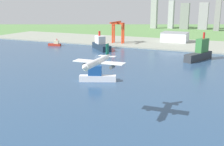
# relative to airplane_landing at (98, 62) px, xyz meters

# --- Properties ---
(ground_plane) EXTENTS (2400.00, 2400.00, 0.00)m
(ground_plane) POSITION_rel_airplane_landing_xyz_m (-7.87, 173.09, -40.38)
(ground_plane) COLOR #5E8D4D
(water_bay) EXTENTS (840.00, 360.00, 0.15)m
(water_bay) POSITION_rel_airplane_landing_xyz_m (-7.87, 113.09, -40.30)
(water_bay) COLOR #2D4C70
(water_bay) RESTS_ON ground
(industrial_pier) EXTENTS (840.00, 140.00, 2.50)m
(industrial_pier) POSITION_rel_airplane_landing_xyz_m (-7.87, 363.09, -39.13)
(industrial_pier) COLOR #969A8B
(industrial_pier) RESTS_ON ground
(airplane_landing) EXTENTS (33.64, 38.71, 12.94)m
(airplane_landing) POSITION_rel_airplane_landing_xyz_m (0.00, 0.00, 0.00)
(airplane_landing) COLOR white
(cargo_ship) EXTENTS (51.40, 51.22, 29.87)m
(cargo_ship) POSITION_rel_airplane_landing_xyz_m (-127.92, 258.55, -32.11)
(cargo_ship) COLOR #192838
(cargo_ship) RESTS_ON water_bay
(container_barge) EXTENTS (31.16, 53.34, 37.13)m
(container_barge) POSITION_rel_airplane_landing_xyz_m (33.69, 235.77, -29.84)
(container_barge) COLOR #2D3338
(container_barge) RESTS_ON water_bay
(tugboat_small) EXTENTS (24.03, 10.93, 13.12)m
(tugboat_small) POSITION_rel_airplane_landing_xyz_m (-221.25, 258.91, -36.65)
(tugboat_small) COLOR #B22D1E
(tugboat_small) RESTS_ON water_bay
(ferry_boat) EXTENTS (36.12, 20.60, 20.81)m
(ferry_boat) POSITION_rel_airplane_landing_xyz_m (-45.27, 84.81, -34.48)
(ferry_boat) COLOR white
(ferry_boat) RESTS_ON water_bay
(port_crane_red) EXTENTS (21.96, 46.30, 40.68)m
(port_crane_red) POSITION_rel_airplane_landing_xyz_m (-125.58, 323.35, -8.79)
(port_crane_red) COLOR red
(port_crane_red) RESTS_ON industrial_pier
(warehouse_main) EXTENTS (49.46, 37.71, 18.43)m
(warehouse_main) POSITION_rel_airplane_landing_xyz_m (-31.87, 387.72, -28.64)
(warehouse_main) COLOR silver
(warehouse_main) RESTS_ON industrial_pier
(distant_skyline) EXTENTS (370.38, 62.42, 157.62)m
(distant_skyline) POSITION_rel_airplane_landing_xyz_m (38.10, 695.44, 15.93)
(distant_skyline) COLOR #989C99
(distant_skyline) RESTS_ON ground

